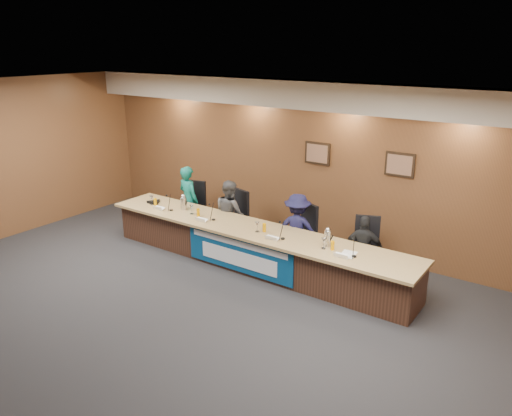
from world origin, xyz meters
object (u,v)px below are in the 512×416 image
Objects in this scene: carafe_left at (184,203)px; speakerphone at (154,202)px; panelist_a at (189,200)px; panelist_d at (364,250)px; panelist_c at (297,229)px; office_chair_d at (366,253)px; office_chair_a at (192,210)px; carafe_right at (327,239)px; office_chair_b at (233,220)px; office_chair_c at (300,237)px; banner at (239,254)px; panelist_b at (230,213)px; dais_body at (253,248)px.

carafe_left is 0.76m from speakerphone.
panelist_d is at bearing -169.34° from panelist_a.
speakerphone is (-0.75, -0.06, -0.10)m from carafe_left.
office_chair_d is (1.28, 0.10, -0.18)m from panelist_c.
panelist_a is 3.03× the size of office_chair_a.
panelist_c reaches higher than office_chair_d.
office_chair_d is at bearing 60.81° from carafe_right.
office_chair_b is (-1.53, 0.10, -0.18)m from panelist_c.
office_chair_a is 1.00× the size of office_chair_c.
speakerphone is (-2.42, 0.38, 0.40)m from banner.
speakerphone is (-3.00, -0.60, 0.12)m from panelist_c.
speakerphone is at bearing -146.05° from office_chair_c.
panelist_a is at bearing -17.34° from panelist_d.
office_chair_d is (3.90, 0.10, -0.25)m from panelist_a.
banner reaches higher than office_chair_d.
panelist_a is at bearing 57.74° from speakerphone.
panelist_b is 5.02× the size of carafe_right.
panelist_a is 1.12m from office_chair_b.
office_chair_b is (-2.81, 0.10, -0.10)m from panelist_d.
office_chair_d is (2.81, 0.10, -0.18)m from panelist_b.
panelist_b is 0.92m from carafe_left.
carafe_left reaches higher than banner.
dais_body is at bearing 25.97° from panelist_c.
carafe_left is (-0.72, -0.54, 0.21)m from panelist_b.
office_chair_a is at bearing -159.25° from office_chair_c.
carafe_left is (-1.67, 0.44, 0.49)m from banner.
panelist_c is at bearing 11.71° from office_chair_b.
office_chair_c is at bearing -108.54° from panelist_c.
panelist_b is 1.01× the size of panelist_c.
office_chair_b is 1.99× the size of carafe_left.
dais_body is 2.46m from speakerphone.
dais_body is at bearing -110.12° from office_chair_c.
banner is 1.23m from office_chair_c.
office_chair_c is (1.53, 0.10, -0.18)m from panelist_b.
panelist_a is at bearing 23.11° from panelist_b.
office_chair_d is (1.86, 1.08, 0.10)m from banner.
panelist_a reaches higher than office_chair_d.
carafe_right is (0.90, -0.58, 0.22)m from panelist_c.
panelist_d reaches higher than carafe_right.
dais_body is at bearing -0.33° from panelist_d.
banner is 1.40m from panelist_b.
panelist_a is 1.25× the size of panelist_d.
panelist_b is 1.14× the size of panelist_d.
carafe_right reaches higher than banner.
panelist_b is 2.76× the size of office_chair_a.
office_chair_b is 1.04m from carafe_left.
panelist_d is at bearing 13.41° from office_chair_b.
panelist_b reaches higher than speakerphone.
panelist_b is at bearing -74.55° from office_chair_b.
panelist_c is 4.12× the size of speakerphone.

